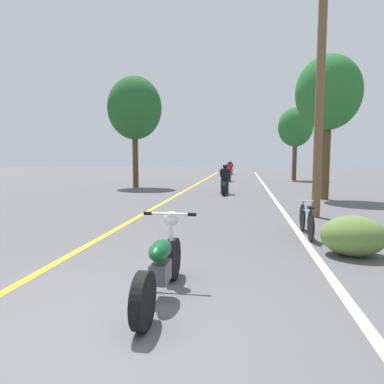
{
  "coord_description": "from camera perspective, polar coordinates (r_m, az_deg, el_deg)",
  "views": [
    {
      "loc": [
        1.29,
        -3.06,
        1.71
      ],
      "look_at": [
        0.1,
        4.8,
        0.9
      ],
      "focal_mm": 32.0,
      "sensor_mm": 36.0,
      "label": 1
    }
  ],
  "objects": [
    {
      "name": "roadside_tree_right_near",
      "position": [
        15.11,
        21.78,
        14.96
      ],
      "size": [
        2.56,
        2.31,
        5.75
      ],
      "color": "#513A23",
      "rests_on": "ground"
    },
    {
      "name": "roadside_tree_right_far",
      "position": [
        26.74,
        16.86,
        10.27
      ],
      "size": [
        2.52,
        2.27,
        5.41
      ],
      "color": "#513A23",
      "rests_on": "ground"
    },
    {
      "name": "roadside_tree_left",
      "position": [
        19.96,
        -9.55,
        13.56
      ],
      "size": [
        3.04,
        2.74,
        6.22
      ],
      "color": "#513A23",
      "rests_on": "ground"
    },
    {
      "name": "ground_plane",
      "position": [
        3.74,
        -13.62,
        -21.55
      ],
      "size": [
        120.0,
        120.0,
        0.0
      ],
      "primitive_type": "plane",
      "color": "#515154"
    },
    {
      "name": "motorcycle_rider_far",
      "position": [
        34.21,
        6.49,
        3.76
      ],
      "size": [
        0.5,
        2.11,
        1.36
      ],
      "color": "black",
      "rests_on": "ground"
    },
    {
      "name": "utility_pole",
      "position": [
        10.5,
        20.54,
        15.34
      ],
      "size": [
        1.1,
        0.24,
        6.84
      ],
      "color": "brown",
      "rests_on": "ground"
    },
    {
      "name": "lane_stripe_center",
      "position": [
        16.23,
        -2.03,
        -0.24
      ],
      "size": [
        0.14,
        48.0,
        0.01
      ],
      "primitive_type": "cube",
      "color": "yellow",
      "rests_on": "ground"
    },
    {
      "name": "motorcycle_foreground",
      "position": [
        4.23,
        -5.11,
        -11.96
      ],
      "size": [
        0.71,
        2.02,
        0.98
      ],
      "color": "black",
      "rests_on": "ground"
    },
    {
      "name": "motorcycle_rider_lead",
      "position": [
        15.95,
        5.48,
        1.51
      ],
      "size": [
        0.5,
        1.93,
        1.4
      ],
      "color": "black",
      "rests_on": "ground"
    },
    {
      "name": "lane_stripe_edge",
      "position": [
        16.0,
        13.07,
        -0.47
      ],
      "size": [
        0.14,
        48.0,
        0.01
      ],
      "primitive_type": "cube",
      "color": "white",
      "rests_on": "ground"
    },
    {
      "name": "roadside_bush",
      "position": [
        6.61,
        25.28,
        -6.61
      ],
      "size": [
        1.1,
        0.88,
        0.7
      ],
      "color": "#5B7A38",
      "rests_on": "ground"
    },
    {
      "name": "motorcycle_rider_mid",
      "position": [
        24.54,
        6.13,
        3.0
      ],
      "size": [
        0.5,
        2.0,
        1.42
      ],
      "color": "black",
      "rests_on": "ground"
    },
    {
      "name": "bicycle_parked",
      "position": [
        7.88,
        18.53,
        -4.5
      ],
      "size": [
        0.44,
        1.64,
        0.73
      ],
      "color": "black",
      "rests_on": "ground"
    }
  ]
}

